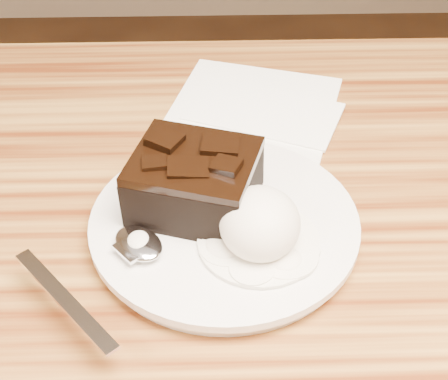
{
  "coord_description": "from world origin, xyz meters",
  "views": [
    {
      "loc": [
        -0.09,
        -0.33,
        1.14
      ],
      "look_at": [
        -0.08,
        0.08,
        0.79
      ],
      "focal_mm": 54.23,
      "sensor_mm": 36.0,
      "label": 1
    }
  ],
  "objects_px": {
    "plate": "(224,227)",
    "ice_cream_scoop": "(260,223)",
    "brownie": "(195,185)",
    "spoon": "(139,245)",
    "napkin": "(253,108)"
  },
  "relations": [
    {
      "from": "plate",
      "to": "spoon",
      "type": "height_order",
      "value": "spoon"
    },
    {
      "from": "ice_cream_scoop",
      "to": "brownie",
      "type": "bearing_deg",
      "value": 136.86
    },
    {
      "from": "brownie",
      "to": "spoon",
      "type": "height_order",
      "value": "brownie"
    },
    {
      "from": "ice_cream_scoop",
      "to": "napkin",
      "type": "distance_m",
      "value": 0.21
    },
    {
      "from": "brownie",
      "to": "napkin",
      "type": "relative_size",
      "value": 0.59
    },
    {
      "from": "napkin",
      "to": "ice_cream_scoop",
      "type": "bearing_deg",
      "value": -92.14
    },
    {
      "from": "plate",
      "to": "brownie",
      "type": "height_order",
      "value": "brownie"
    },
    {
      "from": "brownie",
      "to": "spoon",
      "type": "xyz_separation_m",
      "value": [
        -0.04,
        -0.05,
        -0.02
      ]
    },
    {
      "from": "ice_cream_scoop",
      "to": "plate",
      "type": "bearing_deg",
      "value": 131.65
    },
    {
      "from": "plate",
      "to": "ice_cream_scoop",
      "type": "xyz_separation_m",
      "value": [
        0.03,
        -0.03,
        0.03
      ]
    },
    {
      "from": "spoon",
      "to": "brownie",
      "type": "bearing_deg",
      "value": 8.95
    },
    {
      "from": "spoon",
      "to": "ice_cream_scoop",
      "type": "bearing_deg",
      "value": -38.24
    },
    {
      "from": "plate",
      "to": "brownie",
      "type": "relative_size",
      "value": 2.29
    },
    {
      "from": "ice_cream_scoop",
      "to": "spoon",
      "type": "height_order",
      "value": "ice_cream_scoop"
    },
    {
      "from": "plate",
      "to": "ice_cream_scoop",
      "type": "relative_size",
      "value": 3.3
    }
  ]
}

